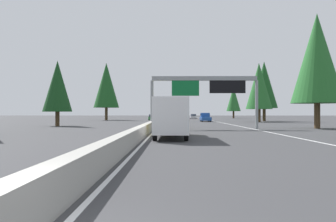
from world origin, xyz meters
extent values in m
plane|color=#38383A|center=(60.00, 0.00, 0.00)|extent=(320.00, 320.00, 0.00)
cube|color=#9E9B93|center=(80.00, 0.30, 0.45)|extent=(180.00, 0.56, 0.90)
cube|color=silver|center=(70.00, -11.52, 0.01)|extent=(160.00, 0.16, 0.01)
cube|color=silver|center=(70.00, -0.25, 0.01)|extent=(160.00, 0.16, 0.01)
cylinder|color=gray|center=(34.90, 0.30, 2.85)|extent=(0.36, 0.36, 5.69)
cylinder|color=gray|center=(34.90, -12.02, 2.85)|extent=(0.36, 0.36, 5.69)
cube|color=gray|center=(34.90, -5.86, 5.94)|extent=(0.50, 12.32, 0.50)
cube|color=#0C602D|center=(34.75, -3.64, 4.84)|extent=(0.12, 3.20, 1.90)
cube|color=black|center=(34.75, -8.57, 4.94)|extent=(0.16, 4.20, 1.50)
cube|color=white|center=(19.99, -1.96, 1.70)|extent=(6.12, 2.40, 2.50)
cube|color=#AD931E|center=(24.24, -1.96, 1.40)|extent=(2.38, 2.30, 1.90)
cylinder|color=black|center=(24.07, -0.90, 0.45)|extent=(0.90, 0.28, 0.90)
cylinder|color=black|center=(24.07, -3.02, 0.45)|extent=(0.90, 0.28, 0.90)
cylinder|color=black|center=(18.29, -0.90, 0.45)|extent=(0.90, 0.28, 0.90)
cylinder|color=black|center=(18.29, -3.02, 0.45)|extent=(0.90, 0.28, 0.90)
cube|color=#AD931E|center=(36.48, -1.68, 0.97)|extent=(5.00, 1.95, 1.44)
cube|color=#2D3847|center=(34.18, -1.68, 1.22)|extent=(0.08, 1.48, 0.56)
cylinder|color=black|center=(38.18, -0.83, 0.35)|extent=(0.70, 0.24, 0.70)
cylinder|color=black|center=(38.18, -2.54, 0.35)|extent=(0.70, 0.24, 0.70)
cylinder|color=black|center=(34.78, -0.83, 0.35)|extent=(0.70, 0.24, 0.70)
cylinder|color=black|center=(34.78, -2.54, 0.35)|extent=(0.70, 0.24, 0.70)
cube|color=#1E4793|center=(66.74, -9.23, 0.61)|extent=(5.60, 2.00, 0.70)
cube|color=#1E4793|center=(67.75, -9.23, 1.41)|extent=(2.24, 1.84, 0.90)
cube|color=#2D3847|center=(67.75, -9.23, 1.50)|extent=(2.02, 1.92, 0.41)
cylinder|color=black|center=(68.59, -8.37, 0.40)|extent=(0.80, 0.28, 0.80)
cylinder|color=black|center=(68.59, -10.09, 0.40)|extent=(0.80, 0.28, 0.80)
cylinder|color=black|center=(64.89, -8.37, 0.40)|extent=(0.80, 0.28, 0.80)
cylinder|color=black|center=(64.89, -10.09, 0.40)|extent=(0.80, 0.28, 0.80)
cube|color=silver|center=(100.19, -8.78, 0.53)|extent=(4.40, 1.80, 0.76)
cube|color=#2D3847|center=(99.97, -8.78, 1.19)|extent=(2.46, 1.51, 0.56)
cylinder|color=black|center=(101.60, -7.99, 0.32)|extent=(0.64, 0.22, 0.64)
cylinder|color=black|center=(101.60, -9.57, 0.32)|extent=(0.64, 0.22, 0.64)
cylinder|color=black|center=(98.79, -7.99, 0.32)|extent=(0.64, 0.22, 0.64)
cylinder|color=black|center=(98.79, -9.57, 0.32)|extent=(0.64, 0.22, 0.64)
cube|color=maroon|center=(95.99, -5.45, 0.53)|extent=(4.40, 1.80, 0.76)
cube|color=#2D3847|center=(95.77, -5.45, 1.19)|extent=(2.46, 1.51, 0.56)
cylinder|color=black|center=(97.40, -4.66, 0.32)|extent=(0.64, 0.22, 0.64)
cylinder|color=black|center=(97.40, -6.24, 0.32)|extent=(0.64, 0.22, 0.64)
cylinder|color=black|center=(94.58, -4.66, 0.32)|extent=(0.64, 0.22, 0.64)
cylinder|color=black|center=(94.58, -6.24, 0.32)|extent=(0.64, 0.22, 0.64)
cube|color=#1E4793|center=(109.19, -5.16, 1.65)|extent=(11.50, 2.50, 2.90)
cube|color=#2D3847|center=(109.19, -5.16, 2.01)|extent=(11.04, 2.55, 0.84)
cylinder|color=black|center=(113.22, -4.06, 0.50)|extent=(1.00, 0.30, 1.00)
cylinder|color=black|center=(113.22, -6.26, 0.50)|extent=(1.00, 0.30, 1.00)
cylinder|color=black|center=(105.17, -4.06, 0.50)|extent=(1.00, 0.30, 1.00)
cylinder|color=black|center=(105.17, -6.26, 0.50)|extent=(1.00, 0.30, 1.00)
cube|color=#2D6B38|center=(79.45, 2.86, 0.53)|extent=(4.40, 1.80, 0.76)
cube|color=#2D3847|center=(79.23, 2.86, 1.19)|extent=(2.46, 1.51, 0.56)
cylinder|color=black|center=(80.86, 3.65, 0.32)|extent=(0.64, 0.22, 0.64)
cylinder|color=black|center=(80.86, 2.07, 0.32)|extent=(0.64, 0.22, 0.64)
cylinder|color=black|center=(78.04, 3.65, 0.32)|extent=(0.64, 0.22, 0.64)
cylinder|color=black|center=(78.04, 2.07, 0.32)|extent=(0.64, 0.22, 0.64)
cylinder|color=#4C3823|center=(36.12, -19.62, 1.53)|extent=(0.69, 0.69, 3.07)
cone|color=#236028|center=(36.12, -19.62, 8.51)|extent=(6.14, 6.14, 10.88)
cylinder|color=#4C3823|center=(63.35, -19.74, 1.33)|extent=(0.65, 0.65, 2.65)
cone|color=#236028|center=(63.35, -19.74, 7.35)|extent=(5.30, 5.30, 9.40)
cylinder|color=#4C3823|center=(70.82, -22.85, 1.48)|extent=(0.68, 0.68, 2.97)
cone|color=#194C1E|center=(70.82, -22.85, 8.23)|extent=(5.94, 5.94, 10.53)
cylinder|color=#4C3823|center=(110.92, -23.38, 1.22)|extent=(0.63, 0.63, 2.44)
cone|color=#236028|center=(110.92, -23.38, 6.75)|extent=(4.87, 4.87, 8.64)
cylinder|color=#4C3823|center=(42.90, 14.27, 1.03)|extent=(0.58, 0.58, 2.06)
cone|color=#143D19|center=(42.90, 14.27, 5.70)|extent=(4.11, 4.11, 7.29)
cylinder|color=#4C3823|center=(80.16, 14.65, 1.61)|extent=(0.71, 0.71, 3.22)
cone|color=#194C1E|center=(80.16, 14.65, 8.92)|extent=(6.43, 6.43, 11.41)
camera|label=1|loc=(-4.23, -2.05, 1.91)|focal=35.56mm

